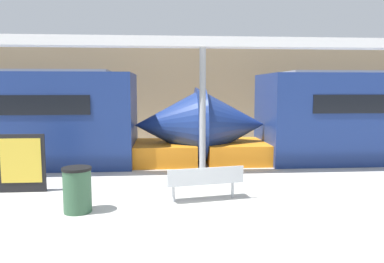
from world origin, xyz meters
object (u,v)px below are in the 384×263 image
bench_near (205,180)px  support_column_near (203,113)px  poster_board (21,163)px  trash_bin (77,190)px

bench_near → support_column_near: 2.77m
poster_board → support_column_near: 4.99m
trash_bin → support_column_near: bearing=45.1°
bench_near → support_column_near: (0.20, 2.39, 1.38)m
poster_board → bench_near: bearing=-13.5°
trash_bin → poster_board: (-1.72, 1.66, 0.26)m
poster_board → support_column_near: size_ratio=0.39×
trash_bin → poster_board: 2.40m
bench_near → trash_bin: trash_bin is taller
trash_bin → poster_board: poster_board is taller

